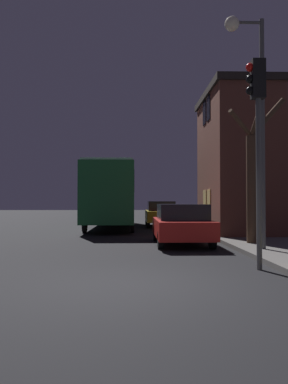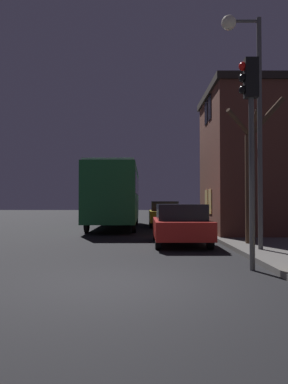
% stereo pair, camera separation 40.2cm
% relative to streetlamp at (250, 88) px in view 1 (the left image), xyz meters
% --- Properties ---
extents(ground_plane, '(120.00, 120.00, 0.00)m').
position_rel_streetlamp_xyz_m(ground_plane, '(-3.38, -4.02, -4.94)').
color(ground_plane, black).
extents(brick_building, '(2.98, 5.50, 6.53)m').
position_rel_streetlamp_xyz_m(brick_building, '(1.27, 6.22, -1.51)').
color(brick_building, brown).
rests_on(brick_building, sidewalk).
extents(streetlamp, '(1.19, 0.44, 6.96)m').
position_rel_streetlamp_xyz_m(streetlamp, '(0.00, 0.00, 0.00)').
color(streetlamp, '#4C4C4C').
rests_on(streetlamp, sidewalk).
extents(traffic_light, '(0.43, 0.24, 4.80)m').
position_rel_streetlamp_xyz_m(traffic_light, '(-0.68, -2.60, -1.52)').
color(traffic_light, '#4C4C4C').
rests_on(traffic_light, ground).
extents(bare_tree, '(2.24, 1.19, 5.01)m').
position_rel_streetlamp_xyz_m(bare_tree, '(0.56, 1.57, -2.50)').
color(bare_tree, '#473323').
rests_on(bare_tree, sidewalk).
extents(bus, '(2.55, 10.33, 3.54)m').
position_rel_streetlamp_xyz_m(bus, '(-4.74, 10.85, -2.83)').
color(bus, '#1E6B33').
rests_on(bus, ground).
extents(car_near_lane, '(1.87, 4.12, 1.45)m').
position_rel_streetlamp_xyz_m(car_near_lane, '(-1.78, 2.36, -4.19)').
color(car_near_lane, '#B21E19').
rests_on(car_near_lane, ground).
extents(car_mid_lane, '(1.79, 4.39, 1.55)m').
position_rel_streetlamp_xyz_m(car_mid_lane, '(-1.85, 12.01, -4.12)').
color(car_mid_lane, olive).
rests_on(car_mid_lane, ground).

